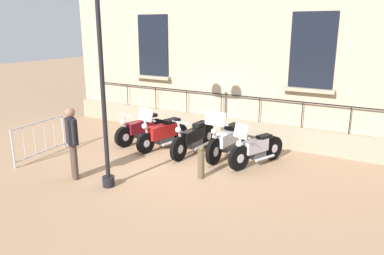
% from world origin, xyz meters
% --- Properties ---
extents(ground_plane, '(60.00, 60.00, 0.00)m').
position_xyz_m(ground_plane, '(0.00, 0.00, 0.00)').
color(ground_plane, '#9E7A5B').
extents(building_facade, '(0.82, 12.43, 8.21)m').
position_xyz_m(building_facade, '(-2.43, 0.00, 3.99)').
color(building_facade, tan).
rests_on(building_facade, ground_plane).
extents(motorcycle_maroon, '(1.97, 0.82, 0.98)m').
position_xyz_m(motorcycle_maroon, '(-0.33, -1.98, 0.42)').
color(motorcycle_maroon, black).
rests_on(motorcycle_maroon, ground_plane).
extents(motorcycle_red, '(1.98, 0.84, 1.33)m').
position_xyz_m(motorcycle_red, '(-0.18, -1.04, 0.46)').
color(motorcycle_red, black).
rests_on(motorcycle_red, ground_plane).
extents(motorcycle_black, '(2.23, 0.55, 1.09)m').
position_xyz_m(motorcycle_black, '(-0.25, 0.01, 0.44)').
color(motorcycle_black, black).
rests_on(motorcycle_black, ground_plane).
extents(motorcycle_white, '(2.18, 0.71, 1.43)m').
position_xyz_m(motorcycle_white, '(-0.45, 0.96, 0.48)').
color(motorcycle_white, black).
rests_on(motorcycle_white, ground_plane).
extents(motorcycle_silver, '(1.88, 0.88, 1.22)m').
position_xyz_m(motorcycle_silver, '(-0.26, 1.91, 0.43)').
color(motorcycle_silver, black).
rests_on(motorcycle_silver, ground_plane).
extents(lamppost, '(0.37, 1.07, 5.12)m').
position_xyz_m(lamppost, '(2.76, -0.53, 3.68)').
color(lamppost, black).
rests_on(lamppost, ground_plane).
extents(crowd_barrier, '(1.88, 0.26, 1.05)m').
position_xyz_m(crowd_barrier, '(2.24, -3.53, 0.56)').
color(crowd_barrier, '#B7B7BF').
rests_on(crowd_barrier, ground_plane).
extents(bollard, '(0.17, 0.17, 0.83)m').
position_xyz_m(bollard, '(1.26, 1.08, 0.42)').
color(bollard, brown).
rests_on(bollard, ground_plane).
extents(pedestrian_standing, '(0.37, 0.47, 1.77)m').
position_xyz_m(pedestrian_standing, '(2.82, -1.55, 1.01)').
color(pedestrian_standing, '#47382D').
rests_on(pedestrian_standing, ground_plane).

